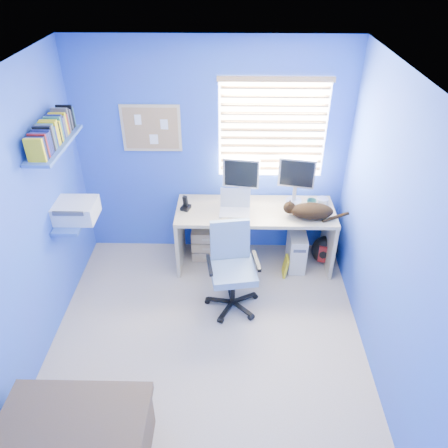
{
  "coord_description": "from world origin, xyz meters",
  "views": [
    {
      "loc": [
        0.22,
        -2.85,
        3.3
      ],
      "look_at": [
        0.15,
        0.65,
        0.95
      ],
      "focal_mm": 35.0,
      "sensor_mm": 36.0,
      "label": 1
    }
  ],
  "objects_px": {
    "tower_pc": "(296,249)",
    "office_chair": "(232,278)",
    "laptop": "(235,204)",
    "desk": "(254,237)",
    "cat": "(312,211)"
  },
  "relations": [
    {
      "from": "desk",
      "to": "tower_pc",
      "type": "bearing_deg",
      "value": -2.56
    },
    {
      "from": "cat",
      "to": "tower_pc",
      "type": "height_order",
      "value": "cat"
    },
    {
      "from": "tower_pc",
      "to": "office_chair",
      "type": "distance_m",
      "value": 1.01
    },
    {
      "from": "tower_pc",
      "to": "office_chair",
      "type": "height_order",
      "value": "office_chair"
    },
    {
      "from": "desk",
      "to": "office_chair",
      "type": "distance_m",
      "value": 0.74
    },
    {
      "from": "tower_pc",
      "to": "office_chair",
      "type": "bearing_deg",
      "value": -137.15
    },
    {
      "from": "desk",
      "to": "office_chair",
      "type": "height_order",
      "value": "office_chair"
    },
    {
      "from": "tower_pc",
      "to": "office_chair",
      "type": "xyz_separation_m",
      "value": [
        -0.75,
        -0.67,
        0.12
      ]
    },
    {
      "from": "laptop",
      "to": "tower_pc",
      "type": "distance_m",
      "value": 0.96
    },
    {
      "from": "tower_pc",
      "to": "office_chair",
      "type": "relative_size",
      "value": 0.48
    },
    {
      "from": "cat",
      "to": "office_chair",
      "type": "relative_size",
      "value": 0.49
    },
    {
      "from": "cat",
      "to": "laptop",
      "type": "bearing_deg",
      "value": -174.22
    },
    {
      "from": "office_chair",
      "to": "laptop",
      "type": "bearing_deg",
      "value": 87.99
    },
    {
      "from": "desk",
      "to": "laptop",
      "type": "relative_size",
      "value": 5.33
    },
    {
      "from": "desk",
      "to": "cat",
      "type": "relative_size",
      "value": 3.83
    }
  ]
}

